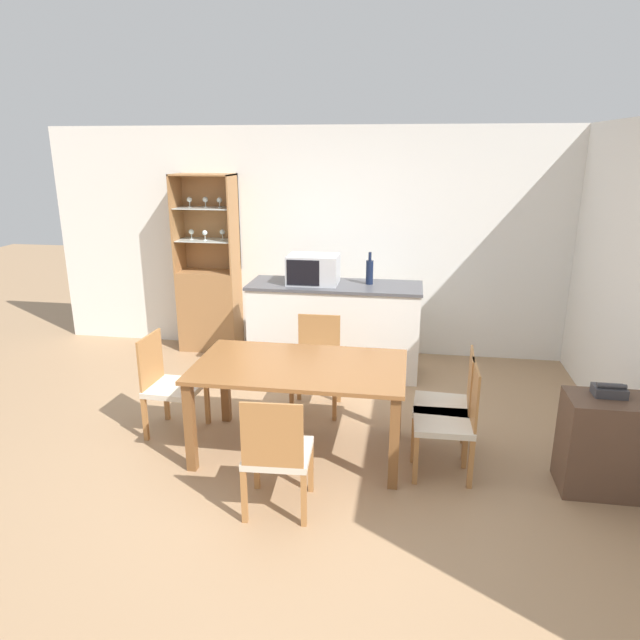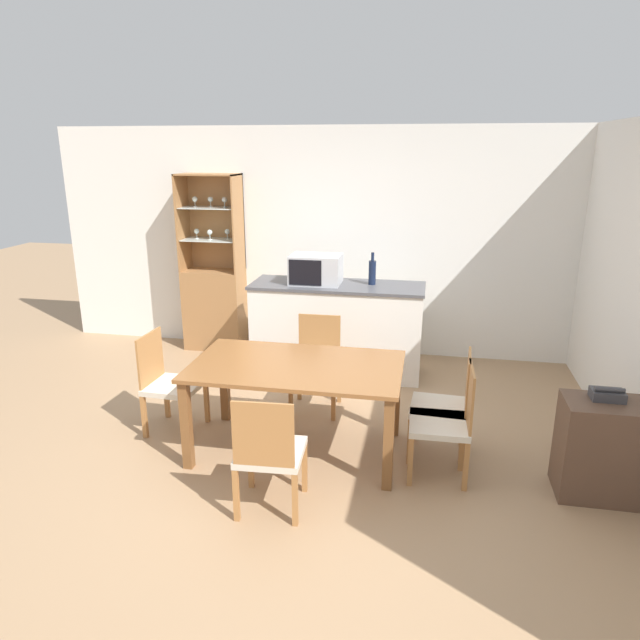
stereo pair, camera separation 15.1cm
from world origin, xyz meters
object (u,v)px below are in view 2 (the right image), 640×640
dining_chair_side_left_far (169,383)px  dining_chair_side_right_far (445,406)px  microwave (316,269)px  dining_chair_head_far (317,365)px  telephone (608,394)px  display_cabinet (215,297)px  dining_table (297,376)px  dining_chair_side_right_near (446,422)px  dining_chair_head_near (269,453)px  side_cabinet (607,449)px  wine_bottle (372,272)px

dining_chair_side_left_far → dining_chair_side_right_far: (2.27, -0.00, 0.00)m
dining_chair_side_left_far → microwave: microwave is taller
dining_chair_head_far → telephone: (2.18, -0.95, 0.31)m
display_cabinet → dining_chair_side_right_far: display_cabinet is taller
dining_table → dining_chair_side_right_near: 1.16m
display_cabinet → dining_chair_side_right_far: size_ratio=2.40×
telephone → dining_chair_head_near: bearing=-163.4°
dining_chair_head_near → dining_chair_side_left_far: bearing=137.0°
dining_chair_head_near → microwave: bearing=91.0°
dining_chair_head_far → side_cabinet: 2.42m
display_cabinet → dining_chair_side_left_far: 2.12m
dining_chair_head_far → telephone: dining_chair_head_far is taller
dining_table → telephone: bearing=-3.9°
wine_bottle → telephone: (1.79, -1.92, -0.36)m
dining_chair_side_left_far → telephone: size_ratio=4.05×
display_cabinet → telephone: (3.69, -2.37, 0.11)m
display_cabinet → wine_bottle: bearing=-13.3°
microwave → telephone: 3.03m
dining_chair_side_left_far → microwave: size_ratio=1.64×
dining_chair_side_left_far → dining_chair_head_near: bearing=53.0°
dining_chair_side_right_far → microwave: microwave is taller
dining_chair_side_right_far → microwave: bearing=43.4°
dining_chair_side_right_far → side_cabinet: 1.13m
dining_table → dining_chair_head_far: (-0.00, 0.80, -0.21)m
microwave → dining_chair_side_right_far: bearing=-49.9°
side_cabinet → microwave: bearing=141.5°
dining_table → microwave: bearing=96.3°
dining_chair_side_left_far → wine_bottle: (1.52, 1.63, 0.67)m
display_cabinet → dining_chair_head_near: (1.52, -3.02, -0.20)m
dining_table → dining_chair_head_near: bearing=-89.8°
dining_chair_side_right_far → dining_chair_side_right_near: (0.00, -0.28, 0.00)m
side_cabinet → dining_chair_side_left_far: bearing=174.2°
dining_chair_side_right_far → dining_chair_side_right_near: size_ratio=1.00×
dining_chair_side_left_far → microwave: 1.95m
dining_chair_head_near → telephone: 2.29m
microwave → dining_chair_head_far: bearing=-78.4°
dining_chair_side_left_far → display_cabinet: bearing=-167.1°
dining_chair_side_right_far → telephone: 1.12m
dining_chair_head_near → side_cabinet: bearing=11.8°
dining_chair_side_right_far → wine_bottle: wine_bottle is taller
dining_table → dining_chair_side_left_far: bearing=172.8°
dining_table → microwave: 1.78m
dining_table → dining_chair_side_left_far: dining_chair_side_left_far is taller
dining_chair_head_far → dining_chair_head_near: (0.00, -1.59, 0.00)m
dining_chair_head_far → dining_chair_side_right_far: bearing=148.5°
display_cabinet → dining_chair_side_right_near: display_cabinet is taller
display_cabinet → microwave: (1.33, -0.51, 0.49)m
dining_chair_head_near → dining_chair_side_right_near: (1.13, 0.66, 0.00)m
dining_table → wine_bottle: size_ratio=4.84×
dining_chair_side_right_near → side_cabinet: 1.08m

